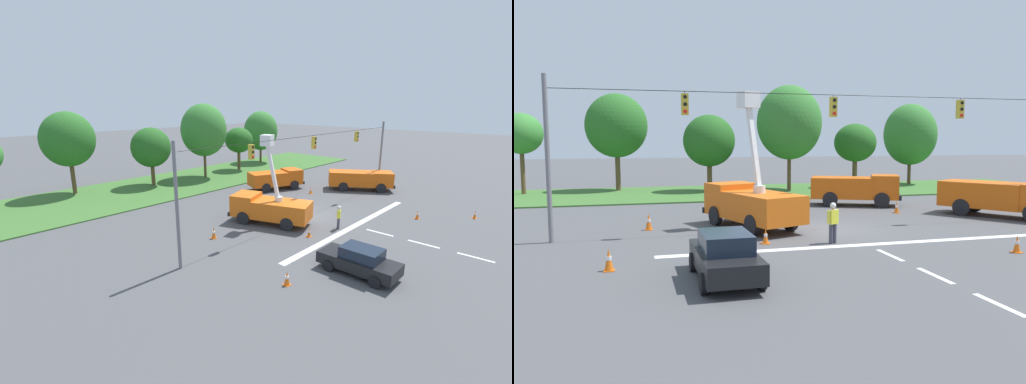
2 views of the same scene
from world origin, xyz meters
TOP-DOWN VIEW (x-y plane):
  - ground_plane at (0.00, 0.00)m, footprint 200.00×200.00m
  - grass_verge at (0.00, 18.00)m, footprint 56.00×12.00m
  - lane_markings at (0.00, -5.42)m, footprint 17.60×15.25m
  - signal_gantry at (-0.00, -0.00)m, footprint 26.20×0.33m
  - tree_far_west at (-18.13, 20.60)m, footprint 3.33×3.64m
  - tree_west at (-10.88, 21.49)m, footprint 5.14×4.55m
  - tree_centre at (-3.39, 18.94)m, footprint 4.34×4.22m
  - tree_east at (3.38, 18.10)m, footprint 5.59×5.56m
  - tree_far_east at (9.77, 18.63)m, footprint 3.76×3.95m
  - tree_east_end at (16.55, 20.73)m, footprint 5.04×5.35m
  - utility_truck_bucket_lift at (-3.83, 1.29)m, footprint 4.36×6.64m
  - utility_truck_support_near at (10.82, 1.06)m, footprint 5.62×6.87m
  - utility_truck_support_far at (4.91, 7.89)m, footprint 6.28×4.46m
  - sedan_black at (-6.74, -7.67)m, footprint 1.95×4.31m
  - road_worker at (-1.30, -3.31)m, footprint 0.61×0.38m
  - traffic_cone_foreground_left at (-4.10, -2.63)m, footprint 0.36×0.36m
  - traffic_cone_foreground_right at (-8.85, 2.01)m, footprint 0.36×0.36m
  - traffic_cone_mid_left at (5.85, 4.00)m, footprint 0.36×0.36m
  - traffic_cone_mid_right at (-10.36, -5.55)m, footprint 0.36×0.36m
  - traffic_cone_lane_edge_a at (5.04, -6.84)m, footprint 0.36×0.36m

SIDE VIEW (x-z plane):
  - ground_plane at x=0.00m, z-range 0.00..0.00m
  - lane_markings at x=0.00m, z-range 0.00..0.01m
  - grass_verge at x=0.00m, z-range 0.00..0.10m
  - traffic_cone_foreground_left at x=-4.10m, z-range -0.01..0.64m
  - traffic_cone_mid_left at x=5.85m, z-range -0.01..0.71m
  - traffic_cone_lane_edge_a at x=5.04m, z-range -0.01..0.72m
  - traffic_cone_mid_right at x=-10.36m, z-range 0.00..0.77m
  - traffic_cone_foreground_right at x=-8.85m, z-range 0.00..0.82m
  - sedan_black at x=-6.74m, z-range 0.01..1.57m
  - road_worker at x=-1.30m, z-range 0.11..1.88m
  - utility_truck_support_far at x=4.91m, z-range 0.15..2.22m
  - utility_truck_support_near at x=10.82m, z-range 0.20..2.21m
  - utility_truck_bucket_lift at x=-3.83m, z-range -2.05..4.75m
  - tree_far_east at x=9.77m, z-range 1.20..7.06m
  - tree_centre at x=-3.39m, z-range 1.07..7.58m
  - signal_gantry at x=0.00m, z-range 0.83..8.03m
  - tree_far_west at x=-18.13m, z-range 1.62..8.15m
  - tree_east_end at x=16.55m, z-range 0.97..8.86m
  - tree_west at x=-10.88m, z-range 1.44..9.75m
  - tree_east at x=3.38m, z-range 1.35..10.40m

